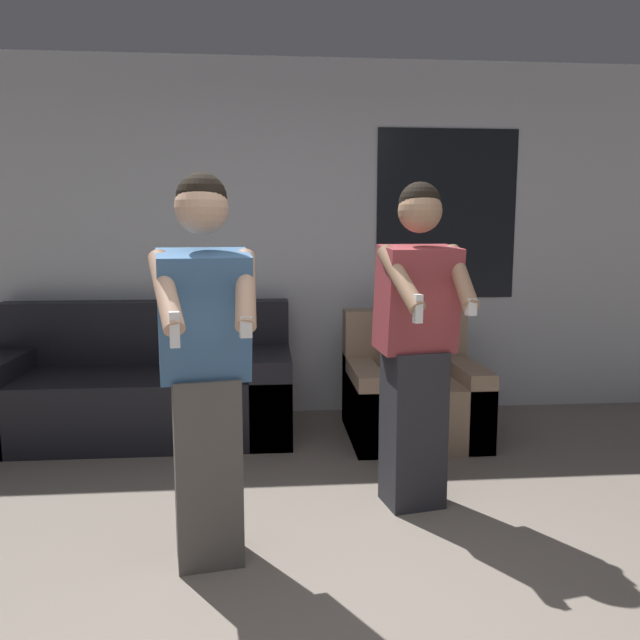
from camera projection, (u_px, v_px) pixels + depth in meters
The scene contains 5 objects.
wall_back at pixel (290, 240), 4.81m from camera, with size 6.51×0.07×2.70m.
couch at pixel (142, 390), 4.39m from camera, with size 2.09×0.90×0.91m.
armchair at pixel (412, 394), 4.36m from camera, with size 0.89×0.85×0.86m.
person_left at pixel (205, 369), 2.60m from camera, with size 0.44×0.54×1.66m.
person_right at pixel (416, 344), 3.16m from camera, with size 0.45×0.53×1.66m.
Camera 1 is at (-0.16, -1.76, 1.43)m, focal length 35.00 mm.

